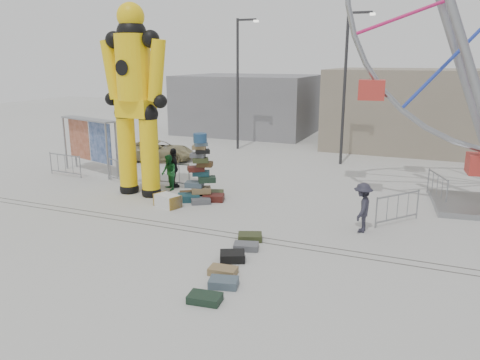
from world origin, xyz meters
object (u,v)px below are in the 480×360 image
at_px(crash_test_dummy, 135,94).
at_px(pedestrian_grey, 362,208).
at_px(barricade_dummy_a, 65,165).
at_px(barricade_dummy_b, 123,172).
at_px(pedestrian_red, 149,166).
at_px(lamp_post_right, 347,81).
at_px(barricade_wheel_back, 437,187).
at_px(suitcase_tower, 201,181).
at_px(lamp_post_left, 239,78).
at_px(pedestrian_black, 174,168).
at_px(banner_scaffold, 89,132).
at_px(barricade_wheel_front, 398,208).
at_px(steamer_trunk, 168,201).
at_px(barricade_dummy_c, 169,174).
at_px(parked_suv, 158,151).
at_px(pedestrian_green, 169,172).

bearing_deg(crash_test_dummy, pedestrian_grey, -1.55).
distance_m(barricade_dummy_a, barricade_dummy_b, 3.57).
height_order(barricade_dummy_a, pedestrian_red, pedestrian_red).
xyz_separation_m(lamp_post_right, barricade_wheel_back, (4.84, -5.28, -3.93)).
distance_m(suitcase_tower, barricade_wheel_back, 9.68).
bearing_deg(pedestrian_grey, suitcase_tower, -98.98).
height_order(lamp_post_right, pedestrian_red, lamp_post_right).
relative_size(crash_test_dummy, pedestrian_grey, 4.78).
distance_m(suitcase_tower, pedestrian_red, 3.23).
xyz_separation_m(lamp_post_left, pedestrian_black, (0.89, -9.70, -3.59)).
relative_size(suitcase_tower, barricade_dummy_a, 1.38).
bearing_deg(pedestrian_black, pedestrian_red, 59.28).
distance_m(banner_scaffold, barricade_wheel_front, 15.18).
xyz_separation_m(steamer_trunk, barricade_dummy_c, (-1.55, 2.75, 0.31)).
height_order(barricade_dummy_b, barricade_dummy_c, same).
bearing_deg(pedestrian_red, barricade_dummy_c, -1.24).
bearing_deg(suitcase_tower, steamer_trunk, -143.51).
height_order(crash_test_dummy, barricade_dummy_c, crash_test_dummy).
bearing_deg(pedestrian_grey, barricade_dummy_c, -104.73).
relative_size(lamp_post_left, barricade_wheel_front, 4.00).
bearing_deg(lamp_post_right, barricade_dummy_a, -146.80).
distance_m(barricade_dummy_a, barricade_dummy_c, 5.73).
height_order(barricade_wheel_back, parked_suv, parked_suv).
bearing_deg(pedestrian_red, barricade_dummy_a, 147.85).
height_order(lamp_post_left, pedestrian_grey, lamp_post_left).
height_order(banner_scaffold, barricade_dummy_a, banner_scaffold).
bearing_deg(barricade_wheel_front, barricade_wheel_back, 19.45).
bearing_deg(barricade_dummy_c, pedestrian_black, -22.92).
height_order(crash_test_dummy, barricade_dummy_a, crash_test_dummy).
xyz_separation_m(crash_test_dummy, barricade_dummy_b, (-1.69, 1.14, -3.68)).
height_order(steamer_trunk, pedestrian_green, pedestrian_green).
height_order(lamp_post_left, barricade_dummy_c, lamp_post_left).
xyz_separation_m(lamp_post_left, barricade_dummy_a, (-5.14, -9.95, -3.93)).
xyz_separation_m(steamer_trunk, pedestrian_green, (-1.21, 2.15, 0.54)).
bearing_deg(steamer_trunk, lamp_post_right, 84.05).
bearing_deg(steamer_trunk, barricade_dummy_c, 138.75).
bearing_deg(pedestrian_black, crash_test_dummy, 106.01).
relative_size(barricade_dummy_a, pedestrian_black, 1.12).
bearing_deg(crash_test_dummy, barricade_dummy_a, 170.21).
relative_size(suitcase_tower, steamer_trunk, 2.67).
bearing_deg(pedestrian_red, pedestrian_green, -38.99).
relative_size(barricade_wheel_front, pedestrian_grey, 1.19).
bearing_deg(barricade_dummy_c, pedestrian_grey, -17.97).
bearing_deg(pedestrian_black, steamer_trunk, 157.82).
relative_size(barricade_dummy_b, pedestrian_black, 1.12).
relative_size(barricade_dummy_c, pedestrian_red, 1.06).
bearing_deg(parked_suv, barricade_dummy_a, 138.50).
relative_size(suitcase_tower, banner_scaffold, 0.72).
distance_m(lamp_post_left, pedestrian_grey, 15.90).
bearing_deg(pedestrian_green, barricade_wheel_back, 54.07).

